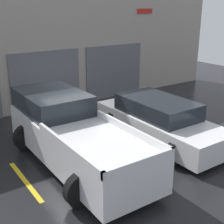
% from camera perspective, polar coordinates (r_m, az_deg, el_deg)
% --- Properties ---
extents(ground_plane, '(28.00, 28.00, 0.00)m').
position_cam_1_polar(ground_plane, '(11.02, -4.46, -3.27)').
color(ground_plane, black).
extents(shophouse_building, '(17.97, 0.68, 5.33)m').
position_cam_1_polar(shophouse_building, '(13.24, -12.11, 11.94)').
color(shophouse_building, '#9E9389').
rests_on(shophouse_building, ground).
extents(pickup_truck, '(2.41, 5.43, 1.75)m').
position_cam_1_polar(pickup_truck, '(8.64, -7.38, -3.92)').
color(pickup_truck, white).
rests_on(pickup_truck, ground).
extents(sedan_white, '(2.17, 4.75, 1.36)m').
position_cam_1_polar(sedan_white, '(10.12, 8.50, -1.62)').
color(sedan_white, white).
rests_on(sedan_white, ground).
extents(parking_stripe_far_left, '(0.12, 2.20, 0.01)m').
position_cam_1_polar(parking_stripe_far_left, '(8.28, -15.60, -12.02)').
color(parking_stripe_far_left, gold).
rests_on(parking_stripe_far_left, ground).
extents(parking_stripe_left, '(0.12, 2.20, 0.01)m').
position_cam_1_polar(parking_stripe_left, '(9.47, 1.72, -7.10)').
color(parking_stripe_left, gold).
rests_on(parking_stripe_left, ground).
extents(parking_stripe_centre, '(0.12, 2.20, 0.01)m').
position_cam_1_polar(parking_stripe_centre, '(11.34, 14.02, -3.11)').
color(parking_stripe_centre, gold).
rests_on(parking_stripe_centre, ground).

